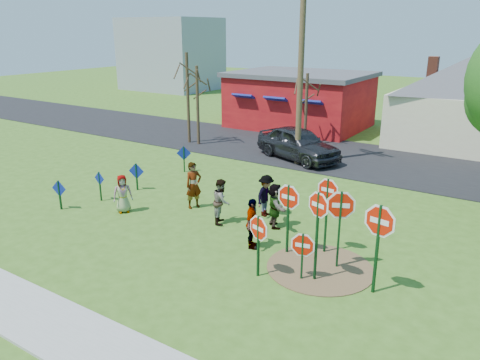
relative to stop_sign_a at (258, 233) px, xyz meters
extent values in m
plane|color=#3A5F1B|center=(-3.16, 2.38, -1.36)|extent=(120.00, 120.00, 0.00)
cube|color=#9E9E99|center=(-3.16, -4.82, -1.32)|extent=(22.00, 1.80, 0.08)
cube|color=black|center=(-3.16, 13.88, -1.34)|extent=(120.00, 7.50, 0.04)
cylinder|color=brown|center=(1.34, 1.38, -1.34)|extent=(3.20, 3.20, 0.03)
cube|color=maroon|center=(-8.66, 20.38, 0.44)|extent=(9.00, 7.00, 3.60)
cube|color=#4C4C51|center=(-8.66, 20.38, 2.39)|extent=(9.40, 7.40, 0.30)
cube|color=navy|center=(-11.16, 16.78, 1.04)|extent=(1.60, 0.78, 0.45)
cube|color=navy|center=(-8.66, 16.78, 1.04)|extent=(1.60, 0.78, 0.45)
cube|color=navy|center=(-6.16, 16.78, 1.04)|extent=(1.60, 0.78, 0.45)
cube|color=beige|center=(2.34, 20.38, 0.24)|extent=(8.00, 7.00, 3.20)
pyramid|color=#4C4C51|center=(2.34, 20.38, 4.04)|extent=(9.40, 9.40, 2.20)
cube|color=brown|center=(0.34, 19.38, 3.24)|extent=(0.55, 0.55, 1.40)
cube|color=#8C939E|center=(-31.16, 32.38, 2.64)|extent=(10.00, 8.00, 8.00)
cube|color=#0F3819|center=(0.00, 0.00, -0.42)|extent=(0.07, 0.08, 1.87)
cylinder|color=white|center=(0.00, 0.00, 0.15)|extent=(0.96, 0.32, 1.00)
cylinder|color=red|center=(0.00, 0.00, 0.15)|extent=(0.83, 0.28, 0.86)
cube|color=white|center=(0.00, 0.00, 0.15)|extent=(0.42, 0.14, 0.12)
cube|color=#0F3819|center=(1.02, 2.45, -0.11)|extent=(0.06, 0.07, 2.48)
cylinder|color=white|center=(1.02, 2.45, 0.77)|extent=(0.97, 0.12, 0.97)
cylinder|color=red|center=(1.02, 2.45, 0.77)|extent=(0.84, 0.11, 0.84)
cube|color=white|center=(1.02, 2.45, 0.77)|extent=(0.43, 0.05, 0.12)
cylinder|color=gold|center=(1.02, 2.45, 0.77)|extent=(0.97, 0.12, 0.97)
cube|color=#0F3819|center=(1.48, 0.68, -0.03)|extent=(0.07, 0.08, 2.66)
cylinder|color=white|center=(1.48, 0.68, 0.94)|extent=(0.94, 0.35, 1.00)
cylinder|color=red|center=(1.48, 0.68, 0.94)|extent=(0.81, 0.31, 0.86)
cube|color=white|center=(1.48, 0.68, 0.94)|extent=(0.41, 0.15, 0.12)
cube|color=#0F3819|center=(1.73, 1.74, -0.15)|extent=(0.09, 0.10, 2.41)
cylinder|color=white|center=(1.73, 1.74, 0.64)|extent=(1.05, 0.50, 1.15)
cylinder|color=red|center=(1.73, 1.74, 0.64)|extent=(0.91, 0.43, 0.99)
cube|color=white|center=(1.73, 1.74, 0.64)|extent=(0.46, 0.22, 0.14)
cylinder|color=gold|center=(1.73, 1.74, 0.64)|extent=(1.05, 0.49, 1.15)
cube|color=#0F3819|center=(1.15, 0.51, -0.64)|extent=(0.06, 0.07, 1.42)
cylinder|color=white|center=(1.15, 0.51, -0.28)|extent=(0.93, 0.22, 0.95)
cylinder|color=red|center=(1.15, 0.51, -0.28)|extent=(0.81, 0.20, 0.82)
cube|color=white|center=(1.15, 0.51, -0.28)|extent=(0.41, 0.10, 0.12)
cube|color=#0F3819|center=(3.09, 0.95, -0.09)|extent=(0.08, 0.09, 2.53)
cylinder|color=white|center=(3.09, 0.95, 0.74)|extent=(1.18, 0.25, 1.20)
cylinder|color=red|center=(3.09, 0.95, 0.74)|extent=(1.02, 0.22, 1.03)
cube|color=white|center=(3.09, 0.95, 0.74)|extent=(0.52, 0.11, 0.15)
cylinder|color=gold|center=(3.09, 0.95, 0.74)|extent=(1.18, 0.24, 1.20)
cube|color=#0F3819|center=(0.02, 1.78, -0.21)|extent=(0.06, 0.08, 2.29)
cylinder|color=white|center=(0.02, 1.78, 0.54)|extent=(1.07, 0.13, 1.08)
cylinder|color=red|center=(0.02, 1.78, 0.54)|extent=(0.92, 0.12, 0.93)
cube|color=white|center=(0.02, 1.78, 0.54)|extent=(0.47, 0.06, 0.13)
cube|color=#0F3819|center=(-9.27, 0.25, -0.76)|extent=(0.06, 0.07, 1.19)
cube|color=navy|center=(-9.27, 0.25, -0.48)|extent=(0.66, 0.15, 0.67)
cube|color=#0F3819|center=(-8.70, 1.79, -0.73)|extent=(0.05, 0.06, 1.25)
cube|color=navy|center=(-8.70, 1.79, -0.38)|extent=(0.58, 0.04, 0.58)
cube|color=#0F3819|center=(-8.41, 3.60, -0.75)|extent=(0.08, 0.08, 1.22)
cube|color=navy|center=(-8.41, 3.60, -0.48)|extent=(0.70, 0.24, 0.73)
cube|color=#0F3819|center=(-8.41, 6.88, -0.70)|extent=(0.08, 0.09, 1.31)
cube|color=navy|center=(-8.41, 6.88, -0.39)|extent=(0.63, 0.39, 0.73)
imported|color=#3D538F|center=(-6.97, 1.41, -0.60)|extent=(0.82, 0.88, 1.51)
imported|color=#22775C|center=(-4.95, 3.29, -0.41)|extent=(0.69, 0.81, 1.88)
imported|color=brown|center=(-3.14, 2.64, -0.51)|extent=(0.94, 1.02, 1.68)
imported|color=#37363C|center=(-2.11, 4.11, -0.54)|extent=(0.66, 1.08, 1.62)
imported|color=#482751|center=(-1.11, 1.47, -0.51)|extent=(0.71, 1.08, 1.70)
imported|color=#1E4E27|center=(-1.31, 3.36, -0.53)|extent=(1.36, 1.47, 1.65)
imported|color=#303035|center=(-4.66, 12.03, -0.44)|extent=(5.56, 3.79, 1.76)
cylinder|color=#4C3823|center=(-4.30, 11.25, 3.46)|extent=(0.30, 0.30, 9.63)
cylinder|color=#382819|center=(-12.13, 11.90, 1.40)|extent=(0.18, 0.18, 5.51)
cylinder|color=#382819|center=(-5.72, 15.13, 0.83)|extent=(0.18, 0.18, 4.36)
cylinder|color=#382819|center=(-11.36, 11.86, 1.03)|extent=(0.18, 0.18, 4.77)
camera|label=1|loc=(6.14, -10.44, 5.52)|focal=35.00mm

